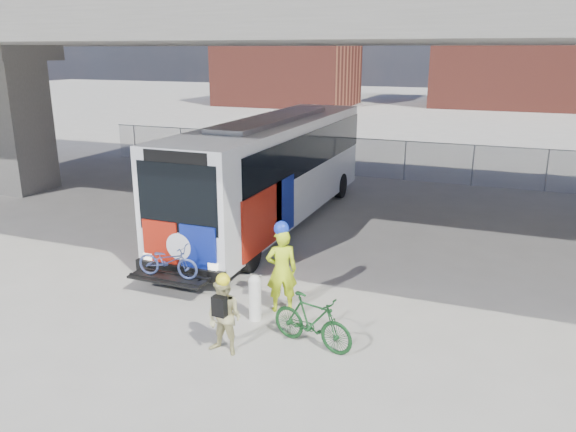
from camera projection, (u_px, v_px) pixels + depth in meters
The scene contains 9 objects.
ground at pixel (289, 265), 15.80m from camera, with size 160.00×160.00×0.00m, color #9E9991.
bus at pixel (274, 163), 19.16m from camera, with size 2.67×12.90×3.69m.
overpass at pixel (336, 26), 17.50m from camera, with size 40.00×16.00×7.95m.
chainlink_fence at pixel (384, 148), 26.08m from camera, with size 30.00×0.06×30.00m.
brick_buildings at pixel (476, 54), 56.76m from camera, with size 54.00×22.00×12.00m.
bollard at pixel (255, 296), 12.46m from camera, with size 0.28×0.28×1.07m.
cyclist_hivis at pixel (282, 268), 12.79m from camera, with size 0.86×0.78×2.17m.
cyclist_tan at pixel (224, 316), 10.99m from camera, with size 0.81×0.65×1.72m.
bike_parked at pixel (312, 321), 11.34m from camera, with size 0.53×1.86×1.12m, color #15421C.
Camera 1 is at (5.44, -13.71, 5.82)m, focal length 35.00 mm.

